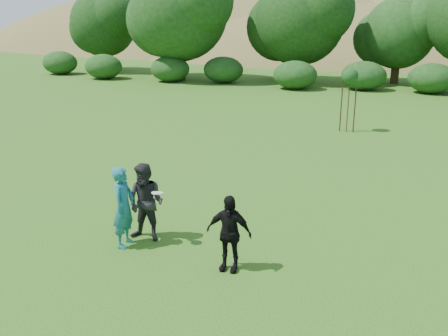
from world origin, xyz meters
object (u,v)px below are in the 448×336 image
object	(u,v)px
player_black	(229,233)
sapling	(350,78)
player_teal	(124,207)
player_grey	(146,203)

from	to	relation	value
player_black	sapling	size ratio (longest dim) A/B	0.58
player_teal	player_black	xyz separation A→B (m)	(2.63, -0.20, -0.12)
player_teal	player_grey	distance (m)	0.55
player_teal	player_black	world-z (taller)	player_teal
player_grey	player_black	size ratio (longest dim) A/B	1.13
player_teal	player_grey	xyz separation A→B (m)	(0.32, 0.45, -0.02)
player_black	player_teal	bearing A→B (deg)	173.13
player_black	sapling	xyz separation A→B (m)	(0.50, 13.81, 1.59)
player_grey	player_black	bearing A→B (deg)	-16.73
player_teal	sapling	bearing A→B (deg)	-18.64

